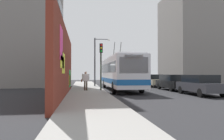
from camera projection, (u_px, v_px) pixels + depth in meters
ground_plane at (105, 92)px, 19.52m from camera, size 80.00×80.00×0.00m
sidewalk_slab at (87, 92)px, 19.29m from camera, size 48.00×3.20×0.15m
graffiti_wall at (64, 63)px, 15.68m from camera, size 15.12×0.32×4.85m
building_far_left at (28, 5)px, 29.09m from camera, size 8.88×8.53×21.83m
building_far_right at (195, 39)px, 36.86m from camera, size 10.31×9.44×15.10m
city_bus at (120, 72)px, 22.28m from camera, size 11.98×2.67×5.11m
parked_car_dark_gray at (200, 84)px, 16.82m from camera, size 4.56×1.93×1.58m
parked_car_black at (172, 82)px, 21.97m from camera, size 4.92×1.82×1.58m
parked_car_champagne at (153, 80)px, 27.67m from camera, size 4.42×1.79×1.58m
parked_car_white at (142, 79)px, 32.87m from camera, size 4.26×1.79×1.58m
pedestrian_midblock at (86, 79)px, 19.66m from camera, size 0.23×0.76×1.71m
traffic_light at (101, 59)px, 19.81m from camera, size 0.49×0.28×4.29m
street_lamp at (97, 58)px, 27.16m from camera, size 0.44×1.97×6.01m
curbside_puddle at (114, 94)px, 18.19m from camera, size 2.09×2.09×0.00m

